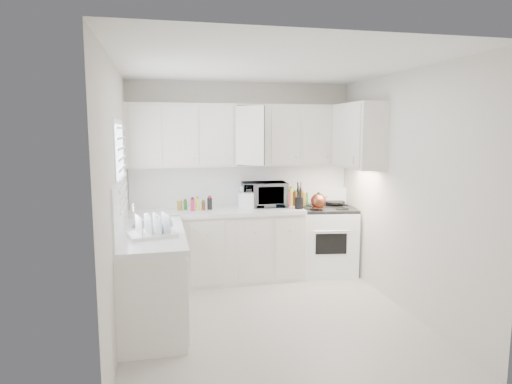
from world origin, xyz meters
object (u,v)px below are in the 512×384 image
object	(u,v)px
stove	(326,231)
utensil_crock	(299,195)
tea_kettle	(318,200)
rice_cooker	(247,199)
dish_rack	(152,224)
microwave	(264,191)

from	to	relation	value
stove	utensil_crock	world-z (taller)	utensil_crock
stove	utensil_crock	xyz separation A→B (m)	(-0.45, -0.17, 0.54)
tea_kettle	rice_cooker	world-z (taller)	rice_cooker
tea_kettle	dish_rack	bearing A→B (deg)	-156.21
stove	utensil_crock	size ratio (longest dim) A/B	3.25
microwave	dish_rack	distance (m)	2.04
tea_kettle	stove	bearing A→B (deg)	37.07
stove	microwave	world-z (taller)	microwave
stove	rice_cooker	bearing A→B (deg)	-173.36
microwave	rice_cooker	bearing A→B (deg)	-160.02
tea_kettle	rice_cooker	distance (m)	0.94
tea_kettle	microwave	distance (m)	0.73
rice_cooker	stove	bearing A→B (deg)	-2.39
rice_cooker	microwave	bearing A→B (deg)	16.56
tea_kettle	utensil_crock	size ratio (longest dim) A/B	0.69
stove	dish_rack	world-z (taller)	dish_rack
stove	rice_cooker	world-z (taller)	rice_cooker
tea_kettle	utensil_crock	distance (m)	0.28
rice_cooker	dish_rack	size ratio (longest dim) A/B	0.56
stove	utensil_crock	distance (m)	0.73
microwave	rice_cooker	xyz separation A→B (m)	(-0.24, -0.07, -0.08)
rice_cooker	utensil_crock	size ratio (longest dim) A/B	0.68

